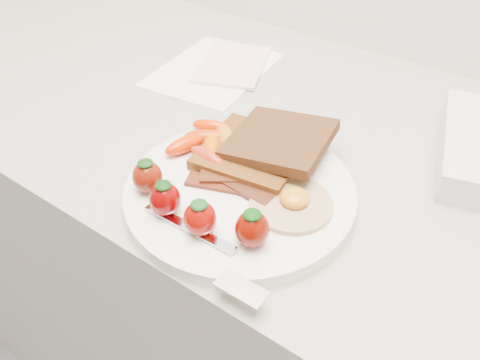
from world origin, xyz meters
The scene contains 11 objects.
counter centered at (0.00, 1.70, 0.45)m, with size 2.00×0.60×0.90m, color gray.
plate centered at (-0.02, 1.54, 0.91)m, with size 0.27×0.27×0.02m, color white.
toast_lower centered at (-0.04, 1.59, 0.93)m, with size 0.12×0.12×0.01m, color #4B2C08.
toast_upper centered at (-0.01, 1.62, 0.94)m, with size 0.12×0.12×0.01m, color black.
fried_egg centered at (0.05, 1.54, 0.92)m, with size 0.10×0.10×0.02m.
bacon_strips centered at (-0.02, 1.53, 0.92)m, with size 0.11×0.08×0.01m.
baby_carrots centered at (-0.09, 1.58, 0.93)m, with size 0.09×0.10×0.02m.
strawberries centered at (-0.03, 1.46, 0.94)m, with size 0.18×0.05×0.04m.
fork centered at (0.02, 1.43, 0.92)m, with size 0.17×0.05×0.00m.
paper_sheet centered at (-0.24, 1.78, 0.90)m, with size 0.17×0.22×0.00m, color white.
notepad centered at (-0.22, 1.81, 0.91)m, with size 0.11×0.16×0.01m, color #FFC6CD.
Camera 1 is at (0.22, 1.20, 1.28)m, focal length 35.00 mm.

